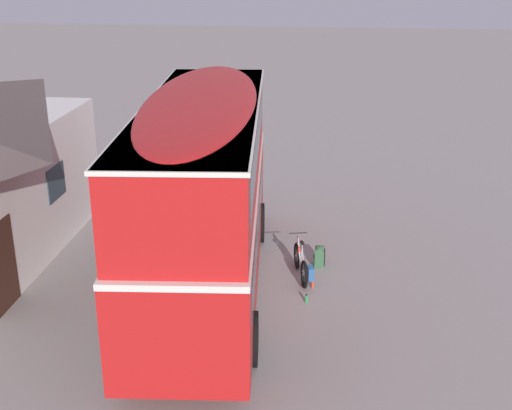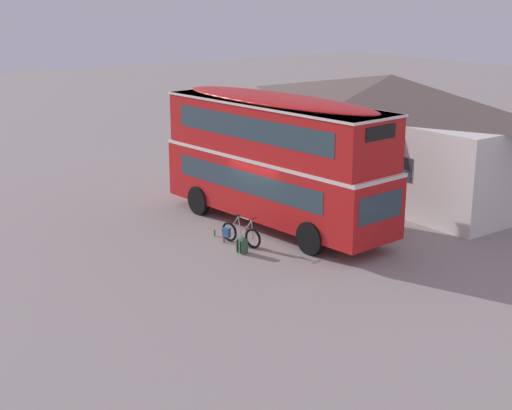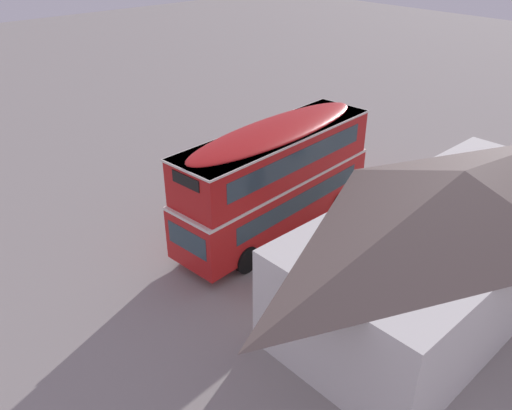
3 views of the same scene
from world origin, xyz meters
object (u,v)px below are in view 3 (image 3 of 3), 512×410
water_bottle_green_metal (244,205)px  backpack_on_ground (207,215)px  touring_bicycle (225,211)px  double_decker_bus (276,175)px  water_bottle_red_squeeze (230,210)px

water_bottle_green_metal → backpack_on_ground: bearing=-6.1°
water_bottle_green_metal → touring_bicycle: bearing=8.8°
double_decker_bus → touring_bicycle: size_ratio=5.73×
backpack_on_ground → water_bottle_green_metal: size_ratio=2.51×
double_decker_bus → water_bottle_green_metal: bearing=-97.1°
backpack_on_ground → water_bottle_red_squeeze: (-1.25, 0.10, -0.18)m
double_decker_bus → water_bottle_red_squeeze: (0.46, -2.53, -2.54)m
double_decker_bus → touring_bicycle: double_decker_bus is taller
touring_bicycle → water_bottle_green_metal: size_ratio=7.90×
backpack_on_ground → water_bottle_green_metal: backpack_on_ground is taller
touring_bicycle → backpack_on_ground: (0.77, -0.41, -0.09)m
backpack_on_ground → touring_bicycle: bearing=152.1°
touring_bicycle → water_bottle_red_squeeze: bearing=-148.0°
water_bottle_green_metal → water_bottle_red_squeeze: 0.77m
touring_bicycle → backpack_on_ground: size_ratio=3.15×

